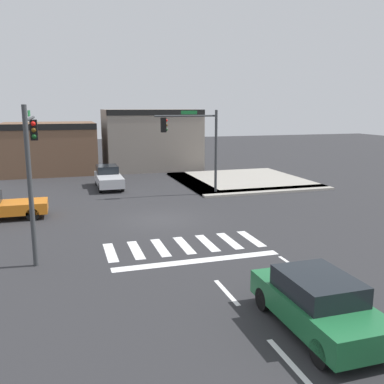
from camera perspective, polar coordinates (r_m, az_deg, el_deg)
ground_plane at (r=22.80m, az=-4.19°, el=-3.72°), size 120.00×120.00×0.00m
crosswalk_near at (r=18.62m, az=-1.05°, el=-7.18°), size 6.82×2.41×0.01m
lane_markings at (r=13.13m, az=12.81°, el=-15.79°), size 6.80×18.75×0.01m
bike_detector_marking at (r=15.36m, az=11.62°, el=-11.57°), size 0.98×0.98×0.01m
curb_corner_northeast at (r=34.15m, az=6.20°, el=1.46°), size 10.00×10.60×0.15m
storefront_row at (r=40.94m, az=-11.15°, el=6.55°), size 17.90×6.51×5.70m
traffic_signal_northeast at (r=28.44m, az=0.23°, el=7.44°), size 4.34×0.32×5.75m
traffic_signal_southwest at (r=18.44m, az=-20.86°, el=4.97°), size 0.32×5.24×6.03m
car_silver at (r=32.17m, az=-11.21°, el=1.96°), size 1.76×4.59×1.57m
car_green at (r=12.17m, az=16.56°, el=-14.10°), size 1.91×4.34×1.56m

